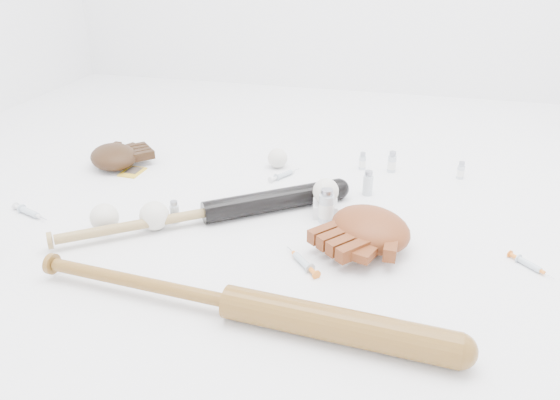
% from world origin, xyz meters
% --- Properties ---
extents(bat_dark, '(0.77, 0.59, 0.07)m').
position_xyz_m(bat_dark, '(-0.17, -0.06, 0.03)').
color(bat_dark, black).
rests_on(bat_dark, ground).
extents(bat_wood, '(1.01, 0.15, 0.07)m').
position_xyz_m(bat_wood, '(0.04, -0.45, 0.04)').
color(bat_wood, brown).
rests_on(bat_wood, ground).
extents(glove_dark, '(0.32, 0.32, 0.08)m').
position_xyz_m(glove_dark, '(-0.64, 0.25, 0.04)').
color(glove_dark, black).
rests_on(glove_dark, ground).
extents(glove_tan, '(0.39, 0.39, 0.10)m').
position_xyz_m(glove_tan, '(0.30, -0.07, 0.05)').
color(glove_tan, maroon).
rests_on(glove_tan, ground).
extents(trading_card, '(0.07, 0.09, 0.01)m').
position_xyz_m(trading_card, '(-0.56, 0.22, 0.00)').
color(trading_card, gold).
rests_on(trading_card, ground).
extents(pedestal, '(0.08, 0.08, 0.04)m').
position_xyz_m(pedestal, '(0.15, 0.07, 0.02)').
color(pedestal, white).
rests_on(pedestal, ground).
extents(baseball_on_pedestal, '(0.08, 0.08, 0.08)m').
position_xyz_m(baseball_on_pedestal, '(0.15, 0.07, 0.08)').
color(baseball_on_pedestal, silver).
rests_on(baseball_on_pedestal, pedestal).
extents(baseball_left, '(0.08, 0.08, 0.08)m').
position_xyz_m(baseball_left, '(-0.43, -0.17, 0.04)').
color(baseball_left, silver).
rests_on(baseball_left, ground).
extents(baseball_upper, '(0.07, 0.07, 0.07)m').
position_xyz_m(baseball_upper, '(-0.08, 0.39, 0.04)').
color(baseball_upper, silver).
rests_on(baseball_upper, ground).
extents(baseball_mid, '(0.08, 0.08, 0.08)m').
position_xyz_m(baseball_mid, '(-0.30, -0.13, 0.04)').
color(baseball_mid, silver).
rests_on(baseball_mid, ground).
extents(syringe_0, '(0.17, 0.08, 0.02)m').
position_xyz_m(syringe_0, '(-0.70, -0.15, 0.01)').
color(syringe_0, '#ADBCC6').
rests_on(syringe_0, ground).
extents(syringe_1, '(0.13, 0.14, 0.02)m').
position_xyz_m(syringe_1, '(0.15, -0.21, 0.01)').
color(syringe_1, '#ADBCC6').
rests_on(syringe_1, ground).
extents(syringe_2, '(0.10, 0.15, 0.02)m').
position_xyz_m(syringe_2, '(-0.03, 0.31, 0.01)').
color(syringe_2, '#ADBCC6').
rests_on(syringe_2, ground).
extents(syringe_3, '(0.12, 0.12, 0.02)m').
position_xyz_m(syringe_3, '(0.70, -0.08, 0.01)').
color(syringe_3, '#ADBCC6').
rests_on(syringe_3, ground).
extents(vial_0, '(0.03, 0.03, 0.08)m').
position_xyz_m(vial_0, '(0.32, 0.45, 0.04)').
color(vial_0, silver).
rests_on(vial_0, ground).
extents(vial_1, '(0.02, 0.02, 0.06)m').
position_xyz_m(vial_1, '(0.55, 0.45, 0.03)').
color(vial_1, silver).
rests_on(vial_1, ground).
extents(vial_2, '(0.03, 0.03, 0.08)m').
position_xyz_m(vial_2, '(0.26, 0.24, 0.04)').
color(vial_2, silver).
rests_on(vial_2, ground).
extents(vial_3, '(0.04, 0.04, 0.10)m').
position_xyz_m(vial_3, '(0.16, 0.03, 0.05)').
color(vial_3, silver).
rests_on(vial_3, ground).
extents(vial_4, '(0.03, 0.03, 0.07)m').
position_xyz_m(vial_4, '(-0.26, -0.08, 0.03)').
color(vial_4, silver).
rests_on(vial_4, ground).
extents(vial_5, '(0.02, 0.02, 0.06)m').
position_xyz_m(vial_5, '(0.22, 0.45, 0.03)').
color(vial_5, silver).
rests_on(vial_5, ground).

